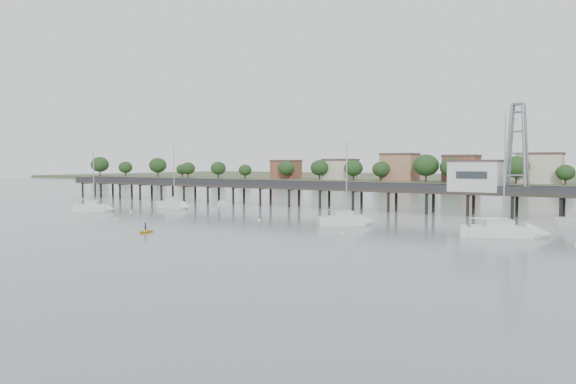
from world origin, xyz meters
name	(u,v)px	position (x,y,z in m)	size (l,w,h in m)	color
ground_plane	(71,251)	(0.00, 0.00, 0.00)	(500.00, 500.00, 0.00)	slate
pier	(341,189)	(0.00, 60.00, 3.79)	(150.00, 5.00, 5.50)	#2D2823
pier_building	(475,175)	(25.00, 60.00, 6.67)	(8.40, 5.40, 5.30)	silver
lattice_tower	(517,148)	(31.50, 60.00, 11.10)	(3.20, 3.20, 15.50)	slate
sailboat_a	(97,208)	(-34.57, 31.41, 0.65)	(6.66, 5.18, 11.14)	silver
sailboat_b	(177,205)	(-26.75, 43.65, 0.65)	(7.78, 2.92, 12.63)	silver
sailboat_c	(351,221)	(13.88, 35.78, 0.65)	(7.11, 6.64, 12.53)	silver
sailboat_d	(514,232)	(35.70, 34.58, 0.63)	(9.85, 6.21, 15.60)	silver
white_tender	(224,204)	(-23.33, 53.70, 0.39)	(3.51, 2.51, 1.26)	silver
yellow_dinghy	(145,233)	(-4.48, 14.29, 0.00)	(1.76, 0.51, 2.46)	yellow
dinghy_occupant	(145,233)	(-4.48, 14.29, 0.00)	(0.38, 1.05, 0.25)	black
mooring_buoys	(258,224)	(2.04, 29.60, 0.08)	(71.75, 11.20, 0.39)	#F1F1BC
far_shore	(517,179)	(0.36, 239.58, 0.95)	(500.00, 170.00, 10.40)	#475133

